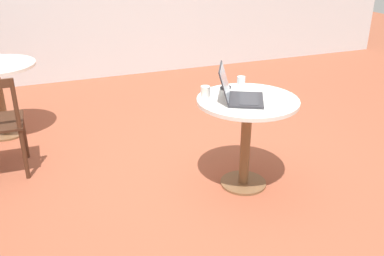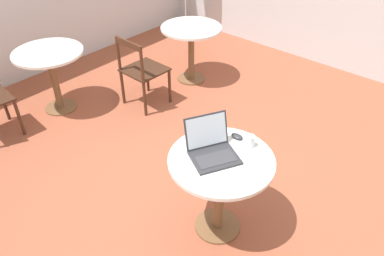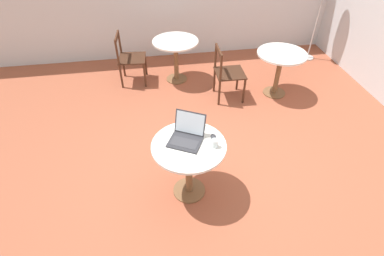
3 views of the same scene
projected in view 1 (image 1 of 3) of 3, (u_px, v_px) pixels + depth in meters
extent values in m
plane|color=#9E5138|center=(191.00, 180.00, 3.61)|extent=(16.00, 16.00, 0.00)
cylinder|color=brown|center=(243.00, 183.00, 3.56)|extent=(0.38, 0.38, 0.02)
cylinder|color=brown|center=(245.00, 144.00, 3.41)|extent=(0.08, 0.08, 0.70)
cylinder|color=silver|center=(248.00, 101.00, 3.26)|extent=(0.78, 0.78, 0.03)
cylinder|color=brown|center=(7.00, 133.00, 4.46)|extent=(0.38, 0.38, 0.02)
cylinder|color=brown|center=(1.00, 101.00, 4.31)|extent=(0.08, 0.08, 0.70)
cylinder|color=#472819|center=(24.00, 135.00, 3.91)|extent=(0.04, 0.04, 0.45)
cylinder|color=#472819|center=(25.00, 154.00, 3.56)|extent=(0.04, 0.04, 0.45)
cylinder|color=#472819|center=(15.00, 104.00, 3.37)|extent=(0.04, 0.04, 0.42)
cube|color=#2D2D33|center=(246.00, 100.00, 3.21)|extent=(0.41, 0.38, 0.02)
cube|color=#38383D|center=(249.00, 99.00, 3.20)|extent=(0.31, 0.26, 0.00)
cube|color=#2D2D33|center=(225.00, 82.00, 3.18)|extent=(0.33, 0.23, 0.25)
cube|color=silver|center=(225.00, 82.00, 3.17)|extent=(0.30, 0.20, 0.22)
ellipsoid|color=#2D2D33|center=(226.00, 87.00, 3.46)|extent=(0.06, 0.10, 0.03)
cylinder|color=silver|center=(205.00, 92.00, 3.28)|extent=(0.07, 0.07, 0.09)
torus|color=silver|center=(203.00, 89.00, 3.32)|extent=(0.05, 0.01, 0.05)
cylinder|color=silver|center=(241.00, 82.00, 3.48)|extent=(0.07, 0.07, 0.09)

